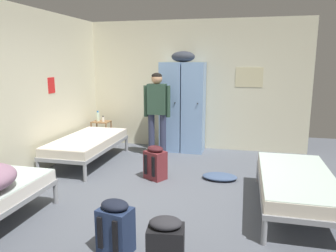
{
  "coord_description": "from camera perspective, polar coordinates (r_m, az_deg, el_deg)",
  "views": [
    {
      "loc": [
        1.07,
        -4.21,
        1.88
      ],
      "look_at": [
        0.0,
        0.27,
        0.95
      ],
      "focal_mm": 34.65,
      "sensor_mm": 36.0,
      "label": 1
    }
  ],
  "objects": [
    {
      "name": "room_backdrop",
      "position": [
        5.96,
        -9.36,
        6.27
      ],
      "size": [
        4.72,
        5.37,
        2.72
      ],
      "color": "beige",
      "rests_on": "ground_plane"
    },
    {
      "name": "water_bottle",
      "position": [
        7.32,
        -12.23,
        1.66
      ],
      "size": [
        0.07,
        0.07,
        0.23
      ],
      "color": "silver",
      "rests_on": "shelf_unit"
    },
    {
      "name": "backpack_maroon",
      "position": [
        5.26,
        -2.16,
        -6.54
      ],
      "size": [
        0.4,
        0.41,
        0.55
      ],
      "color": "maroon",
      "rests_on": "ground_plane"
    },
    {
      "name": "shelf_unit",
      "position": [
        7.33,
        -11.62,
        -0.91
      ],
      "size": [
        0.38,
        0.3,
        0.57
      ],
      "color": "brown",
      "rests_on": "ground_plane"
    },
    {
      "name": "backpack_navy",
      "position": [
        3.4,
        -9.11,
        -17.19
      ],
      "size": [
        0.36,
        0.38,
        0.55
      ],
      "color": "navy",
      "rests_on": "ground_plane"
    },
    {
      "name": "person_traveler",
      "position": [
        6.3,
        -1.95,
        3.36
      ],
      "size": [
        0.52,
        0.24,
        1.65
      ],
      "color": "#2D334C",
      "rests_on": "ground_plane"
    },
    {
      "name": "backpack_black",
      "position": [
        3.04,
        -0.42,
        -20.78
      ],
      "size": [
        0.35,
        0.36,
        0.55
      ],
      "color": "black",
      "rests_on": "ground_plane"
    },
    {
      "name": "lotion_bottle",
      "position": [
        7.21,
        -11.34,
        1.18
      ],
      "size": [
        0.05,
        0.05,
        0.13
      ],
      "color": "white",
      "rests_on": "shelf_unit"
    },
    {
      "name": "bed_left_rear",
      "position": [
        6.21,
        -14.0,
        -2.9
      ],
      "size": [
        0.9,
        1.9,
        0.49
      ],
      "color": "gray",
      "rests_on": "ground_plane"
    },
    {
      "name": "locker_bank",
      "position": [
        6.77,
        2.6,
        3.67
      ],
      "size": [
        0.9,
        0.55,
        2.07
      ],
      "color": "#7A9ECC",
      "rests_on": "ground_plane"
    },
    {
      "name": "ground_plane",
      "position": [
        4.74,
        -0.77,
        -11.97
      ],
      "size": [
        8.5,
        8.5,
        0.0
      ],
      "primitive_type": "plane",
      "color": "#565B66"
    },
    {
      "name": "bed_right",
      "position": [
        4.45,
        21.64,
        -9.13
      ],
      "size": [
        0.9,
        1.9,
        0.49
      ],
      "color": "gray",
      "rests_on": "ground_plane"
    },
    {
      "name": "clothes_pile_denim",
      "position": [
        5.35,
        9.1,
        -8.78
      ],
      "size": [
        0.56,
        0.36,
        0.09
      ],
      "color": "#42567A",
      "rests_on": "ground_plane"
    }
  ]
}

